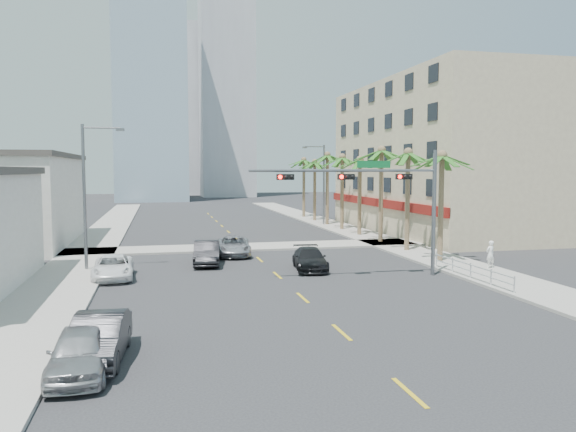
# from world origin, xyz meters

# --- Properties ---
(ground) EXTENTS (260.00, 260.00, 0.00)m
(ground) POSITION_xyz_m (0.00, 0.00, 0.00)
(ground) COLOR #262628
(ground) RESTS_ON ground
(sidewalk_right) EXTENTS (4.00, 120.00, 0.15)m
(sidewalk_right) POSITION_xyz_m (12.00, 20.00, 0.07)
(sidewalk_right) COLOR gray
(sidewalk_right) RESTS_ON ground
(sidewalk_left) EXTENTS (4.00, 120.00, 0.15)m
(sidewalk_left) POSITION_xyz_m (-12.00, 20.00, 0.07)
(sidewalk_left) COLOR gray
(sidewalk_left) RESTS_ON ground
(sidewalk_cross) EXTENTS (80.00, 4.00, 0.15)m
(sidewalk_cross) POSITION_xyz_m (0.00, 22.00, 0.07)
(sidewalk_cross) COLOR gray
(sidewalk_cross) RESTS_ON ground
(building_right) EXTENTS (15.25, 28.00, 15.00)m
(building_right) POSITION_xyz_m (21.99, 30.00, 7.50)
(building_right) COLOR tan
(building_right) RESTS_ON ground
(building_left_far) EXTENTS (11.00, 18.00, 7.20)m
(building_left_far) POSITION_xyz_m (-19.50, 28.00, 3.60)
(building_left_far) COLOR beige
(building_left_far) RESTS_ON ground
(tower_far_left) EXTENTS (14.00, 14.00, 48.00)m
(tower_far_left) POSITION_xyz_m (-8.00, 95.00, 24.00)
(tower_far_left) COLOR #99B2C6
(tower_far_left) RESTS_ON ground
(tower_far_right) EXTENTS (12.00, 12.00, 60.00)m
(tower_far_right) POSITION_xyz_m (9.00, 110.00, 30.00)
(tower_far_right) COLOR #ADADB2
(tower_far_right) RESTS_ON ground
(tower_far_center) EXTENTS (16.00, 16.00, 42.00)m
(tower_far_center) POSITION_xyz_m (-3.00, 125.00, 21.00)
(tower_far_center) COLOR #ADADB2
(tower_far_center) RESTS_ON ground
(traffic_signal_mast) EXTENTS (11.12, 0.54, 7.20)m
(traffic_signal_mast) POSITION_xyz_m (5.78, 7.95, 5.06)
(traffic_signal_mast) COLOR slate
(traffic_signal_mast) RESTS_ON ground
(palm_tree_0) EXTENTS (4.80, 4.80, 7.80)m
(palm_tree_0) POSITION_xyz_m (11.60, 12.00, 7.08)
(palm_tree_0) COLOR brown
(palm_tree_0) RESTS_ON ground
(palm_tree_1) EXTENTS (4.80, 4.80, 8.16)m
(palm_tree_1) POSITION_xyz_m (11.60, 17.20, 7.43)
(palm_tree_1) COLOR brown
(palm_tree_1) RESTS_ON ground
(palm_tree_2) EXTENTS (4.80, 4.80, 8.52)m
(palm_tree_2) POSITION_xyz_m (11.60, 22.40, 7.78)
(palm_tree_2) COLOR brown
(palm_tree_2) RESTS_ON ground
(palm_tree_3) EXTENTS (4.80, 4.80, 7.80)m
(palm_tree_3) POSITION_xyz_m (11.60, 27.60, 7.08)
(palm_tree_3) COLOR brown
(palm_tree_3) RESTS_ON ground
(palm_tree_4) EXTENTS (4.80, 4.80, 8.16)m
(palm_tree_4) POSITION_xyz_m (11.60, 32.80, 7.43)
(palm_tree_4) COLOR brown
(palm_tree_4) RESTS_ON ground
(palm_tree_5) EXTENTS (4.80, 4.80, 8.52)m
(palm_tree_5) POSITION_xyz_m (11.60, 38.00, 7.78)
(palm_tree_5) COLOR brown
(palm_tree_5) RESTS_ON ground
(palm_tree_6) EXTENTS (4.80, 4.80, 7.80)m
(palm_tree_6) POSITION_xyz_m (11.60, 43.20, 7.08)
(palm_tree_6) COLOR brown
(palm_tree_6) RESTS_ON ground
(palm_tree_7) EXTENTS (4.80, 4.80, 8.16)m
(palm_tree_7) POSITION_xyz_m (11.60, 48.40, 7.43)
(palm_tree_7) COLOR brown
(palm_tree_7) RESTS_ON ground
(streetlight_left) EXTENTS (2.55, 0.25, 9.00)m
(streetlight_left) POSITION_xyz_m (-11.00, 14.00, 5.06)
(streetlight_left) COLOR slate
(streetlight_left) RESTS_ON ground
(streetlight_right) EXTENTS (2.55, 0.25, 9.00)m
(streetlight_right) POSITION_xyz_m (11.00, 38.00, 5.06)
(streetlight_right) COLOR slate
(streetlight_right) RESTS_ON ground
(guardrail) EXTENTS (0.08, 8.08, 1.00)m
(guardrail) POSITION_xyz_m (10.30, 6.00, 0.67)
(guardrail) COLOR silver
(guardrail) RESTS_ON ground
(car_parked_near) EXTENTS (1.77, 4.27, 1.45)m
(car_parked_near) POSITION_xyz_m (-9.20, -4.49, 0.72)
(car_parked_near) COLOR #A8A8AD
(car_parked_near) RESTS_ON ground
(car_parked_mid) EXTENTS (1.93, 4.72, 1.52)m
(car_parked_mid) POSITION_xyz_m (-8.76, -3.29, 0.76)
(car_parked_mid) COLOR black
(car_parked_mid) RESTS_ON ground
(car_parked_far) EXTENTS (2.35, 4.84, 1.33)m
(car_parked_far) POSITION_xyz_m (-9.40, 11.12, 0.66)
(car_parked_far) COLOR white
(car_parked_far) RESTS_ON ground
(car_lane_left) EXTENTS (2.12, 4.85, 1.55)m
(car_lane_left) POSITION_xyz_m (-3.75, 14.79, 0.78)
(car_lane_left) COLOR black
(car_lane_left) RESTS_ON ground
(car_lane_center) EXTENTS (2.84, 5.26, 1.40)m
(car_lane_center) POSITION_xyz_m (-1.50, 18.22, 0.70)
(car_lane_center) COLOR #B5B4B9
(car_lane_center) RESTS_ON ground
(car_lane_right) EXTENTS (2.50, 4.88, 1.36)m
(car_lane_right) POSITION_xyz_m (2.37, 11.40, 0.68)
(car_lane_right) COLOR black
(car_lane_right) RESTS_ON ground
(pedestrian) EXTENTS (0.70, 0.54, 1.70)m
(pedestrian) POSITION_xyz_m (13.29, 8.75, 1.00)
(pedestrian) COLOR white
(pedestrian) RESTS_ON sidewalk_right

